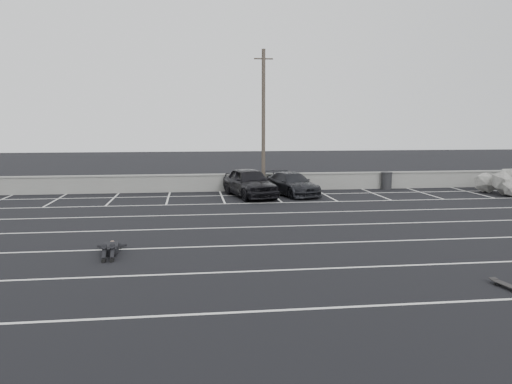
{
  "coord_description": "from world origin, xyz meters",
  "views": [
    {
      "loc": [
        -3.68,
        -16.35,
        4.05
      ],
      "look_at": [
        -0.78,
        5.99,
        1.0
      ],
      "focal_mm": 35.0,
      "sensor_mm": 36.0,
      "label": 1
    }
  ],
  "objects": [
    {
      "name": "stall_lines",
      "position": [
        -0.08,
        4.41,
        0.0
      ],
      "size": [
        36.0,
        20.05,
        0.01
      ],
      "color": "silver",
      "rests_on": "ground"
    },
    {
      "name": "car_left",
      "position": [
        -0.45,
        11.35,
        0.82
      ],
      "size": [
        3.08,
        5.15,
        1.64
      ],
      "primitive_type": "imported",
      "rotation": [
        0.0,
        0.0,
        0.25
      ],
      "color": "black",
      "rests_on": "ground"
    },
    {
      "name": "seawall",
      "position": [
        0.0,
        14.0,
        0.55
      ],
      "size": [
        50.0,
        0.45,
        1.06
      ],
      "color": "gray",
      "rests_on": "ground"
    },
    {
      "name": "car_right",
      "position": [
        2.06,
        11.74,
        0.65
      ],
      "size": [
        3.05,
        4.82,
        1.3
      ],
      "primitive_type": "imported",
      "rotation": [
        0.0,
        0.0,
        0.29
      ],
      "color": "black",
      "rests_on": "ground"
    },
    {
      "name": "utility_pole",
      "position": [
        0.6,
        13.2,
        4.26
      ],
      "size": [
        1.12,
        0.22,
        8.42
      ],
      "color": "#4C4238",
      "rests_on": "ground"
    },
    {
      "name": "ground",
      "position": [
        0.0,
        0.0,
        0.0
      ],
      "size": [
        120.0,
        120.0,
        0.0
      ],
      "primitive_type": "plane",
      "color": "black",
      "rests_on": "ground"
    },
    {
      "name": "person",
      "position": [
        -6.29,
        -0.29,
        0.25
      ],
      "size": [
        1.31,
        2.6,
        0.49
      ],
      "primitive_type": null,
      "rotation": [
        0.0,
        0.0,
        0.07
      ],
      "color": "black",
      "rests_on": "ground"
    },
    {
      "name": "skateboard",
      "position": [
        4.07,
        -5.26,
        0.08
      ],
      "size": [
        0.35,
        0.86,
        0.1
      ],
      "rotation": [
        0.0,
        0.0,
        0.16
      ],
      "color": "black",
      "rests_on": "ground"
    },
    {
      "name": "trash_bin",
      "position": [
        8.53,
        13.6,
        0.55
      ],
      "size": [
        0.86,
        0.86,
        1.08
      ],
      "rotation": [
        0.0,
        0.0,
        -0.25
      ],
      "color": "#252527",
      "rests_on": "ground"
    }
  ]
}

